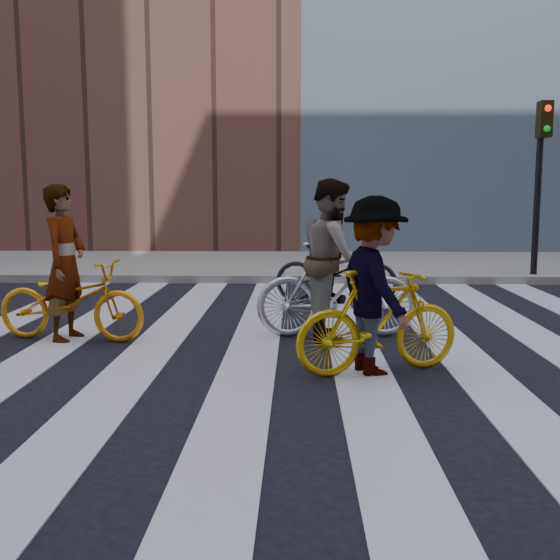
{
  "coord_description": "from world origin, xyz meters",
  "views": [
    {
      "loc": [
        -0.07,
        -7.02,
        1.71
      ],
      "look_at": [
        -0.27,
        0.3,
        0.71
      ],
      "focal_mm": 42.0,
      "sensor_mm": 36.0,
      "label": 1
    }
  ],
  "objects_px": {
    "bike_yellow_left": "(71,300)",
    "bike_silver_mid": "(337,290)",
    "rider_left": "(65,263)",
    "rider_rear": "(333,249)",
    "bike_yellow_right": "(379,322)",
    "rider_right": "(374,286)",
    "bike_dark_rear": "(336,271)",
    "rider_mid": "(333,259)",
    "traffic_signal": "(541,160)"
  },
  "relations": [
    {
      "from": "rider_left",
      "to": "rider_right",
      "type": "xyz_separation_m",
      "value": [
        3.37,
        -1.31,
        -0.06
      ]
    },
    {
      "from": "bike_dark_rear",
      "to": "traffic_signal",
      "type": "bearing_deg",
      "value": -50.87
    },
    {
      "from": "bike_silver_mid",
      "to": "bike_yellow_left",
      "type": "bearing_deg",
      "value": 92.44
    },
    {
      "from": "traffic_signal",
      "to": "rider_left",
      "type": "bearing_deg",
      "value": -145.02
    },
    {
      "from": "traffic_signal",
      "to": "rider_mid",
      "type": "xyz_separation_m",
      "value": [
        -4.06,
        -4.76,
        -1.35
      ]
    },
    {
      "from": "bike_yellow_right",
      "to": "bike_dark_rear",
      "type": "relative_size",
      "value": 0.88
    },
    {
      "from": "rider_mid",
      "to": "rider_rear",
      "type": "relative_size",
      "value": 1.12
    },
    {
      "from": "bike_silver_mid",
      "to": "rider_right",
      "type": "bearing_deg",
      "value": -172.37
    },
    {
      "from": "rider_mid",
      "to": "rider_rear",
      "type": "height_order",
      "value": "rider_mid"
    },
    {
      "from": "bike_dark_rear",
      "to": "rider_rear",
      "type": "xyz_separation_m",
      "value": [
        -0.05,
        0.0,
        0.34
      ]
    },
    {
      "from": "bike_dark_rear",
      "to": "rider_rear",
      "type": "relative_size",
      "value": 1.13
    },
    {
      "from": "rider_right",
      "to": "traffic_signal",
      "type": "bearing_deg",
      "value": -50.05
    },
    {
      "from": "traffic_signal",
      "to": "rider_left",
      "type": "distance_m",
      "value": 8.81
    },
    {
      "from": "bike_yellow_right",
      "to": "rider_right",
      "type": "relative_size",
      "value": 0.99
    },
    {
      "from": "bike_dark_rear",
      "to": "rider_mid",
      "type": "distance_m",
      "value": 2.46
    },
    {
      "from": "rider_right",
      "to": "rider_rear",
      "type": "distance_m",
      "value": 3.95
    },
    {
      "from": "bike_yellow_left",
      "to": "bike_dark_rear",
      "type": "distance_m",
      "value": 4.15
    },
    {
      "from": "bike_silver_mid",
      "to": "rider_right",
      "type": "distance_m",
      "value": 1.58
    },
    {
      "from": "bike_yellow_left",
      "to": "rider_left",
      "type": "distance_m",
      "value": 0.43
    },
    {
      "from": "bike_yellow_left",
      "to": "rider_mid",
      "type": "bearing_deg",
      "value": -77.12
    },
    {
      "from": "bike_silver_mid",
      "to": "rider_left",
      "type": "xyz_separation_m",
      "value": [
        -3.12,
        -0.23,
        0.33
      ]
    },
    {
      "from": "traffic_signal",
      "to": "bike_yellow_left",
      "type": "height_order",
      "value": "traffic_signal"
    },
    {
      "from": "bike_dark_rear",
      "to": "rider_mid",
      "type": "height_order",
      "value": "rider_mid"
    },
    {
      "from": "rider_left",
      "to": "rider_mid",
      "type": "xyz_separation_m",
      "value": [
        3.07,
        0.23,
        0.03
      ]
    },
    {
      "from": "traffic_signal",
      "to": "rider_left",
      "type": "relative_size",
      "value": 1.86
    },
    {
      "from": "bike_yellow_right",
      "to": "bike_yellow_left",
      "type": "bearing_deg",
      "value": 49.61
    },
    {
      "from": "rider_left",
      "to": "rider_right",
      "type": "relative_size",
      "value": 1.07
    },
    {
      "from": "traffic_signal",
      "to": "rider_mid",
      "type": "bearing_deg",
      "value": -130.45
    },
    {
      "from": "bike_silver_mid",
      "to": "rider_rear",
      "type": "height_order",
      "value": "rider_rear"
    },
    {
      "from": "bike_silver_mid",
      "to": "bike_dark_rear",
      "type": "distance_m",
      "value": 2.42
    },
    {
      "from": "rider_rear",
      "to": "rider_mid",
      "type": "bearing_deg",
      "value": -175.21
    },
    {
      "from": "bike_yellow_left",
      "to": "bike_dark_rear",
      "type": "relative_size",
      "value": 0.95
    },
    {
      "from": "bike_dark_rear",
      "to": "rider_left",
      "type": "xyz_separation_m",
      "value": [
        -3.25,
        -2.64,
        0.4
      ]
    },
    {
      "from": "rider_left",
      "to": "rider_rear",
      "type": "relative_size",
      "value": 1.08
    },
    {
      "from": "traffic_signal",
      "to": "bike_silver_mid",
      "type": "height_order",
      "value": "traffic_signal"
    },
    {
      "from": "bike_yellow_left",
      "to": "rider_right",
      "type": "xyz_separation_m",
      "value": [
        3.32,
        -1.31,
        0.37
      ]
    },
    {
      "from": "rider_right",
      "to": "rider_left",
      "type": "bearing_deg",
      "value": 49.61
    },
    {
      "from": "bike_dark_rear",
      "to": "rider_left",
      "type": "bearing_deg",
      "value": 136.99
    },
    {
      "from": "bike_yellow_left",
      "to": "rider_left",
      "type": "height_order",
      "value": "rider_left"
    },
    {
      "from": "bike_yellow_right",
      "to": "rider_right",
      "type": "height_order",
      "value": "rider_right"
    },
    {
      "from": "bike_yellow_left",
      "to": "bike_dark_rear",
      "type": "height_order",
      "value": "bike_dark_rear"
    },
    {
      "from": "bike_yellow_left",
      "to": "bike_silver_mid",
      "type": "xyz_separation_m",
      "value": [
        3.07,
        0.23,
        0.1
      ]
    },
    {
      "from": "bike_yellow_right",
      "to": "rider_left",
      "type": "distance_m",
      "value": 3.68
    },
    {
      "from": "traffic_signal",
      "to": "bike_yellow_right",
      "type": "height_order",
      "value": "traffic_signal"
    },
    {
      "from": "traffic_signal",
      "to": "bike_yellow_left",
      "type": "distance_m",
      "value": 8.85
    },
    {
      "from": "rider_left",
      "to": "traffic_signal",
      "type": "bearing_deg",
      "value": -46.42
    },
    {
      "from": "bike_yellow_left",
      "to": "rider_rear",
      "type": "bearing_deg",
      "value": -41.45
    },
    {
      "from": "bike_silver_mid",
      "to": "bike_dark_rear",
      "type": "height_order",
      "value": "bike_silver_mid"
    },
    {
      "from": "rider_rear",
      "to": "traffic_signal",
      "type": "bearing_deg",
      "value": -51.2
    },
    {
      "from": "rider_mid",
      "to": "rider_rear",
      "type": "xyz_separation_m",
      "value": [
        0.13,
        2.41,
        -0.1
      ]
    }
  ]
}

